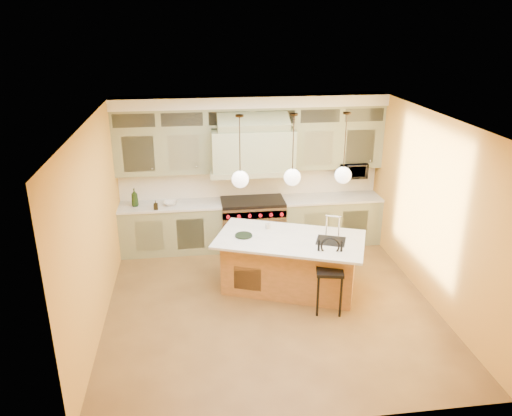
{
  "coord_description": "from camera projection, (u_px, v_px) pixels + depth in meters",
  "views": [
    {
      "loc": [
        -1.11,
        -6.69,
        4.19
      ],
      "look_at": [
        -0.13,
        0.7,
        1.35
      ],
      "focal_mm": 35.0,
      "sensor_mm": 36.0,
      "label": 1
    }
  ],
  "objects": [
    {
      "name": "wall_right",
      "position": [
        432.0,
        210.0,
        7.62
      ],
      "size": [
        0.0,
        5.0,
        5.0
      ],
      "primitive_type": "plane",
      "rotation": [
        1.57,
        0.0,
        -1.57
      ],
      "color": "gold",
      "rests_on": "ground"
    },
    {
      "name": "wall_back",
      "position": [
        250.0,
        170.0,
        9.63
      ],
      "size": [
        5.0,
        0.0,
        5.0
      ],
      "primitive_type": "plane",
      "rotation": [
        1.57,
        0.0,
        0.0
      ],
      "color": "gold",
      "rests_on": "ground"
    },
    {
      "name": "microwave",
      "position": [
        352.0,
        170.0,
        9.64
      ],
      "size": [
        0.54,
        0.37,
        0.3
      ],
      "primitive_type": "imported",
      "color": "black",
      "rests_on": "back_cabinetry"
    },
    {
      "name": "counter_stool",
      "position": [
        330.0,
        271.0,
        7.46
      ],
      "size": [
        0.47,
        0.47,
        1.14
      ],
      "rotation": [
        0.0,
        0.0,
        -0.21
      ],
      "color": "black",
      "rests_on": "floor"
    },
    {
      "name": "back_cabinetry",
      "position": [
        252.0,
        175.0,
        9.39
      ],
      "size": [
        5.0,
        0.77,
        2.9
      ],
      "color": "gray",
      "rests_on": "floor"
    },
    {
      "name": "kitchen_island",
      "position": [
        290.0,
        262.0,
        8.13
      ],
      "size": [
        2.61,
        1.99,
        1.35
      ],
      "rotation": [
        0.0,
        0.0,
        -0.37
      ],
      "color": "olive",
      "rests_on": "floor"
    },
    {
      "name": "fruit_bowl",
      "position": [
        171.0,
        203.0,
        9.27
      ],
      "size": [
        0.27,
        0.27,
        0.06
      ],
      "primitive_type": "imported",
      "rotation": [
        0.0,
        0.0,
        -0.01
      ],
      "color": "silver",
      "rests_on": "back_cabinetry"
    },
    {
      "name": "ceiling",
      "position": [
        272.0,
        120.0,
        6.8
      ],
      "size": [
        5.0,
        5.0,
        0.0
      ],
      "primitive_type": "plane",
      "rotation": [
        3.14,
        0.0,
        0.0
      ],
      "color": "white",
      "rests_on": "wall_back"
    },
    {
      "name": "range",
      "position": [
        253.0,
        223.0,
        9.64
      ],
      "size": [
        1.2,
        0.74,
        0.96
      ],
      "color": "silver",
      "rests_on": "floor"
    },
    {
      "name": "oil_bottle_a",
      "position": [
        135.0,
        197.0,
        9.16
      ],
      "size": [
        0.14,
        0.14,
        0.34
      ],
      "primitive_type": "imported",
      "rotation": [
        0.0,
        0.0,
        -0.11
      ],
      "color": "black",
      "rests_on": "back_cabinetry"
    },
    {
      "name": "oil_bottle_b",
      "position": [
        156.0,
        205.0,
        9.03
      ],
      "size": [
        0.08,
        0.08,
        0.17
      ],
      "primitive_type": "imported",
      "rotation": [
        0.0,
        0.0,
        -0.01
      ],
      "color": "black",
      "rests_on": "back_cabinetry"
    },
    {
      "name": "wall_front",
      "position": [
        310.0,
        311.0,
        5.0
      ],
      "size": [
        5.0,
        0.0,
        5.0
      ],
      "primitive_type": "plane",
      "rotation": [
        -1.57,
        0.0,
        0.0
      ],
      "color": "gold",
      "rests_on": "ground"
    },
    {
      "name": "cup",
      "position": [
        268.0,
        226.0,
        8.27
      ],
      "size": [
        0.11,
        0.11,
        0.09
      ],
      "primitive_type": "imported",
      "rotation": [
        0.0,
        0.0,
        0.15
      ],
      "color": "beige",
      "rests_on": "kitchen_island"
    },
    {
      "name": "floor",
      "position": [
        270.0,
        303.0,
        7.83
      ],
      "size": [
        5.0,
        5.0,
        0.0
      ],
      "primitive_type": "plane",
      "color": "brown",
      "rests_on": "ground"
    },
    {
      "name": "pendant_left",
      "position": [
        240.0,
        177.0,
        7.5
      ],
      "size": [
        0.26,
        0.26,
        1.11
      ],
      "color": "#2D2319",
      "rests_on": "ceiling"
    },
    {
      "name": "pendant_center",
      "position": [
        292.0,
        175.0,
        7.6
      ],
      "size": [
        0.26,
        0.26,
        1.11
      ],
      "color": "#2D2319",
      "rests_on": "ceiling"
    },
    {
      "name": "pendant_right",
      "position": [
        343.0,
        173.0,
        7.7
      ],
      "size": [
        0.26,
        0.26,
        1.11
      ],
      "color": "#2D2319",
      "rests_on": "ceiling"
    },
    {
      "name": "wall_left",
      "position": [
        95.0,
        227.0,
        7.01
      ],
      "size": [
        0.0,
        5.0,
        5.0
      ],
      "primitive_type": "plane",
      "rotation": [
        1.57,
        0.0,
        1.57
      ],
      "color": "gold",
      "rests_on": "ground"
    }
  ]
}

